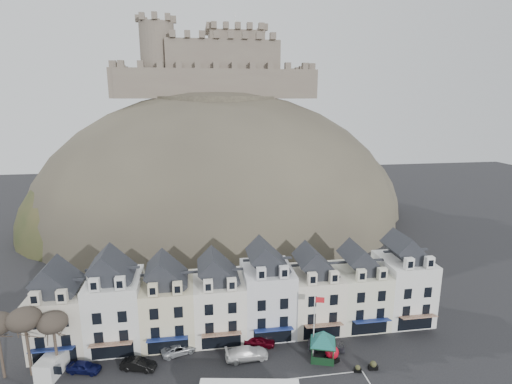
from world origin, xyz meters
TOP-DOWN VIEW (x-y plane):
  - townhouse_terrace at (0.15, 15.97)m, footprint 54.40×9.35m
  - castle_hill at (1.25, 68.95)m, footprint 100.00×76.00m
  - castle at (0.51, 75.93)m, footprint 50.20×22.20m
  - tree_left_mid at (-26.00, 10.50)m, footprint 3.78×3.78m
  - tree_left_near at (-23.00, 10.50)m, footprint 3.43×3.43m
  - bus_shelter at (8.98, 7.99)m, footprint 5.93×5.93m
  - red_buoy at (10.00, 7.42)m, footprint 1.84×1.84m
  - flagpole at (8.09, 8.75)m, footprint 1.19×0.40m
  - white_van at (-23.47, 10.84)m, footprint 3.34×5.47m
  - planter_west at (12.39, 4.97)m, footprint 0.97×0.67m
  - planter_east at (14.42, 5.12)m, footprint 1.16×0.78m
  - car_navy at (-20.00, 10.07)m, footprint 4.30×2.62m
  - car_black at (-13.60, 9.50)m, footprint 4.45×2.59m
  - car_silver at (-8.88, 12.00)m, footprint 4.85×3.35m
  - car_white at (-0.40, 9.50)m, footprint 5.58×2.61m
  - car_maroon at (1.63, 12.00)m, footprint 4.38×2.62m
  - car_charcoal at (10.00, 9.63)m, footprint 4.91×2.63m

SIDE VIEW (x-z plane):
  - castle_hill at x=1.25m, z-range -33.89..34.11m
  - planter_west at x=12.39m, z-range -0.02..0.87m
  - planter_east at x=14.42m, z-range -0.02..1.09m
  - car_silver at x=-8.88m, z-range 0.00..1.25m
  - car_navy at x=-20.00m, z-range 0.00..1.37m
  - car_black at x=-13.60m, z-range 0.00..1.39m
  - car_maroon at x=1.63m, z-range 0.00..1.40m
  - car_charcoal at x=10.00m, z-range 0.00..1.54m
  - car_white at x=-0.40m, z-range 0.00..1.58m
  - red_buoy at x=10.00m, z-range 0.02..2.12m
  - white_van at x=-23.47m, z-range 0.00..2.33m
  - bus_shelter at x=8.98m, z-range 1.09..5.06m
  - flagpole at x=8.09m, z-range 0.60..9.08m
  - townhouse_terrace at x=0.15m, z-range -0.60..11.20m
  - tree_left_near at x=-23.00m, z-range 2.64..10.47m
  - tree_left_mid at x=-26.00m, z-range 2.92..11.56m
  - castle at x=0.51m, z-range 29.19..51.19m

